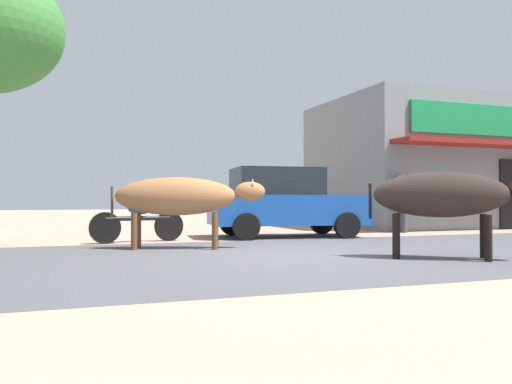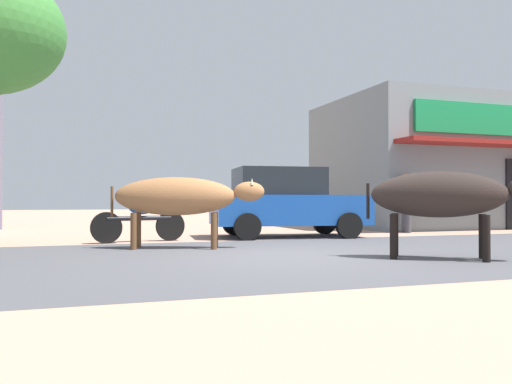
% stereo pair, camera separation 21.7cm
% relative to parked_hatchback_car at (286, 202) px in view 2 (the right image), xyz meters
% --- Properties ---
extents(ground, '(80.00, 80.00, 0.00)m').
position_rel_parked_hatchback_car_xyz_m(ground, '(-1.50, -3.87, -0.84)').
color(ground, tan).
extents(asphalt_road, '(72.00, 6.22, 0.00)m').
position_rel_parked_hatchback_car_xyz_m(asphalt_road, '(-1.50, -3.87, -0.84)').
color(asphalt_road, '#4E4E53').
rests_on(asphalt_road, ground).
extents(storefront_right_club, '(8.02, 6.07, 4.14)m').
position_rel_parked_hatchback_car_xyz_m(storefront_right_club, '(7.30, 3.24, 1.23)').
color(storefront_right_club, gray).
rests_on(storefront_right_club, ground).
extents(parked_hatchback_car, '(3.81, 2.16, 1.64)m').
position_rel_parked_hatchback_car_xyz_m(parked_hatchback_car, '(0.00, 0.00, 0.00)').
color(parked_hatchback_car, '#194BA3').
rests_on(parked_hatchback_car, ground).
extents(parked_motorcycle, '(1.99, 0.50, 1.07)m').
position_rel_parked_hatchback_car_xyz_m(parked_motorcycle, '(-3.45, -0.39, -0.36)').
color(parked_motorcycle, black).
rests_on(parked_motorcycle, ground).
extents(cow_near_brown, '(2.74, 1.24, 1.30)m').
position_rel_parked_hatchback_car_xyz_m(cow_near_brown, '(-2.95, -2.10, 0.10)').
color(cow_near_brown, '#9D673E').
rests_on(cow_near_brown, ground).
extents(cow_far_dark, '(2.31, 1.86, 1.32)m').
position_rel_parked_hatchback_car_xyz_m(cow_far_dark, '(0.48, -5.08, 0.12)').
color(cow_far_dark, '#2C231F').
rests_on(cow_far_dark, ground).
extents(pedestrian_by_shop, '(0.45, 0.61, 1.61)m').
position_rel_parked_hatchback_car_xyz_m(pedestrian_by_shop, '(3.65, 0.41, 0.10)').
color(pedestrian_by_shop, '#3F3F47').
rests_on(pedestrian_by_shop, ground).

